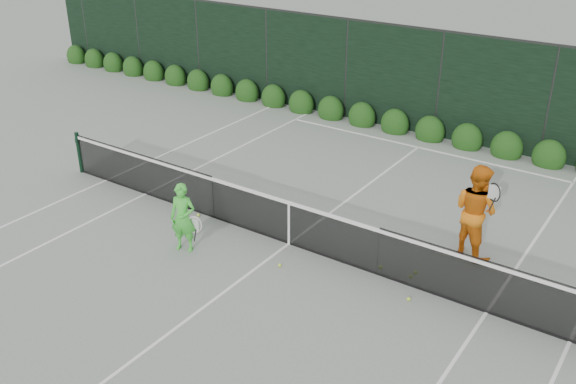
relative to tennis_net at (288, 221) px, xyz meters
The scene contains 8 objects.
ground 0.53m from the tennis_net, ahead, with size 80.00×80.00×0.00m, color gray.
tennis_net is the anchor object (origin of this frame).
player_woman 2.09m from the tennis_net, 139.82° to the right, with size 0.64×0.50×1.43m.
player_man 3.67m from the tennis_net, 28.43° to the left, with size 1.14×1.04×1.92m.
court_lines 0.53m from the tennis_net, ahead, with size 11.03×23.83×0.01m.
windscreen_fence 2.88m from the tennis_net, 89.49° to the right, with size 32.00×21.07×3.06m.
hedge_row 7.16m from the tennis_net, 89.80° to the left, with size 31.66×0.65×0.94m.
tennis_balls 1.45m from the tennis_net, ahead, with size 5.26×1.31×0.07m.
Camera 1 is at (6.38, -9.36, 6.69)m, focal length 40.00 mm.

